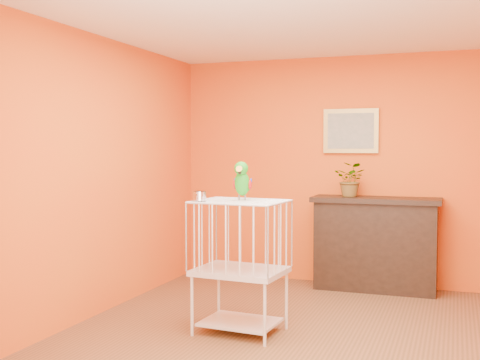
% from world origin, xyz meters
% --- Properties ---
extents(ground, '(4.50, 4.50, 0.00)m').
position_xyz_m(ground, '(0.00, 0.00, 0.00)').
color(ground, brown).
rests_on(ground, ground).
extents(room_shell, '(4.50, 4.50, 4.50)m').
position_xyz_m(room_shell, '(0.00, 0.00, 1.58)').
color(room_shell, '#CB5513').
rests_on(room_shell, ground).
extents(console_cabinet, '(1.37, 0.49, 1.02)m').
position_xyz_m(console_cabinet, '(0.31, 2.01, 0.51)').
color(console_cabinet, black).
rests_on(console_cabinet, ground).
extents(potted_plant, '(0.41, 0.44, 0.30)m').
position_xyz_m(potted_plant, '(0.04, 2.08, 1.17)').
color(potted_plant, '#26722D').
rests_on(potted_plant, console_cabinet).
extents(framed_picture, '(0.62, 0.04, 0.50)m').
position_xyz_m(framed_picture, '(0.00, 2.22, 1.75)').
color(framed_picture, '#AB893D').
rests_on(framed_picture, room_shell).
extents(birdcage, '(0.76, 0.61, 1.11)m').
position_xyz_m(birdcage, '(-0.56, 0.08, 0.58)').
color(birdcage, silver).
rests_on(birdcage, ground).
extents(feed_cup, '(0.11, 0.11, 0.08)m').
position_xyz_m(feed_cup, '(-0.87, -0.07, 1.16)').
color(feed_cup, silver).
rests_on(feed_cup, birdcage).
extents(parrot, '(0.17, 0.30, 0.33)m').
position_xyz_m(parrot, '(-0.56, 0.13, 1.28)').
color(parrot, '#59544C').
rests_on(parrot, birdcage).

